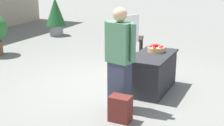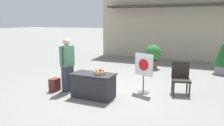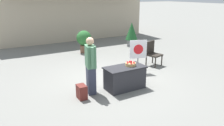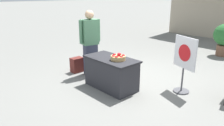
{
  "view_description": "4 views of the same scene",
  "coord_description": "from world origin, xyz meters",
  "px_view_note": "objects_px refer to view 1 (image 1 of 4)",
  "views": [
    {
      "loc": [
        -5.55,
        -2.59,
        2.33
      ],
      "look_at": [
        -0.2,
        -0.02,
        0.54
      ],
      "focal_mm": 50.0,
      "sensor_mm": 36.0,
      "label": 1
    },
    {
      "loc": [
        3.2,
        -6.36,
        2.3
      ],
      "look_at": [
        0.51,
        -0.35,
        1.03
      ],
      "focal_mm": 35.0,
      "sensor_mm": 36.0,
      "label": 2
    },
    {
      "loc": [
        -3.54,
        -6.25,
        2.97
      ],
      "look_at": [
        -0.38,
        -0.74,
        0.93
      ],
      "focal_mm": 35.0,
      "sensor_mm": 36.0,
      "label": 3
    },
    {
      "loc": [
        3.66,
        -4.03,
        2.18
      ],
      "look_at": [
        -0.07,
        -0.61,
        0.55
      ],
      "focal_mm": 35.0,
      "sensor_mm": 36.0,
      "label": 4
    }
  ],
  "objects_px": {
    "apple_basket": "(156,49)",
    "backpack": "(120,109)",
    "display_table": "(152,72)",
    "potted_plant_near_left": "(56,14)",
    "poster_board": "(129,38)",
    "person_visitor": "(120,59)",
    "patio_chair": "(129,35)"
  },
  "relations": [
    {
      "from": "person_visitor",
      "to": "potted_plant_near_left",
      "type": "height_order",
      "value": "person_visitor"
    },
    {
      "from": "apple_basket",
      "to": "backpack",
      "type": "relative_size",
      "value": 0.8
    },
    {
      "from": "apple_basket",
      "to": "potted_plant_near_left",
      "type": "distance_m",
      "value": 5.99
    },
    {
      "from": "person_visitor",
      "to": "poster_board",
      "type": "distance_m",
      "value": 2.5
    },
    {
      "from": "backpack",
      "to": "patio_chair",
      "type": "bearing_deg",
      "value": 20.77
    },
    {
      "from": "poster_board",
      "to": "person_visitor",
      "type": "bearing_deg",
      "value": -51.54
    },
    {
      "from": "backpack",
      "to": "poster_board",
      "type": "height_order",
      "value": "poster_board"
    },
    {
      "from": "backpack",
      "to": "potted_plant_near_left",
      "type": "xyz_separation_m",
      "value": [
        5.15,
        4.89,
        0.56
      ]
    },
    {
      "from": "display_table",
      "to": "backpack",
      "type": "bearing_deg",
      "value": 179.14
    },
    {
      "from": "poster_board",
      "to": "patio_chair",
      "type": "bearing_deg",
      "value": 132.09
    },
    {
      "from": "apple_basket",
      "to": "poster_board",
      "type": "relative_size",
      "value": 0.26
    },
    {
      "from": "backpack",
      "to": "apple_basket",
      "type": "bearing_deg",
      "value": -0.38
    },
    {
      "from": "apple_basket",
      "to": "patio_chair",
      "type": "xyz_separation_m",
      "value": [
        2.14,
        1.47,
        -0.23
      ]
    },
    {
      "from": "poster_board",
      "to": "patio_chair",
      "type": "xyz_separation_m",
      "value": [
        1.09,
        0.45,
        -0.15
      ]
    },
    {
      "from": "display_table",
      "to": "person_visitor",
      "type": "relative_size",
      "value": 0.75
    },
    {
      "from": "apple_basket",
      "to": "person_visitor",
      "type": "distance_m",
      "value": 1.33
    },
    {
      "from": "apple_basket",
      "to": "display_table",
      "type": "bearing_deg",
      "value": -177.2
    },
    {
      "from": "display_table",
      "to": "potted_plant_near_left",
      "type": "height_order",
      "value": "potted_plant_near_left"
    },
    {
      "from": "display_table",
      "to": "backpack",
      "type": "xyz_separation_m",
      "value": [
        -1.49,
        0.02,
        -0.16
      ]
    },
    {
      "from": "apple_basket",
      "to": "patio_chair",
      "type": "height_order",
      "value": "patio_chair"
    },
    {
      "from": "apple_basket",
      "to": "backpack",
      "type": "height_order",
      "value": "apple_basket"
    },
    {
      "from": "person_visitor",
      "to": "patio_chair",
      "type": "xyz_separation_m",
      "value": [
        3.45,
        1.26,
        -0.33
      ]
    },
    {
      "from": "apple_basket",
      "to": "potted_plant_near_left",
      "type": "relative_size",
      "value": 0.24
    },
    {
      "from": "backpack",
      "to": "potted_plant_near_left",
      "type": "height_order",
      "value": "potted_plant_near_left"
    },
    {
      "from": "apple_basket",
      "to": "poster_board",
      "type": "distance_m",
      "value": 1.47
    },
    {
      "from": "display_table",
      "to": "person_visitor",
      "type": "height_order",
      "value": "person_visitor"
    },
    {
      "from": "display_table",
      "to": "person_visitor",
      "type": "xyz_separation_m",
      "value": [
        -1.09,
        0.22,
        0.53
      ]
    },
    {
      "from": "display_table",
      "to": "patio_chair",
      "type": "bearing_deg",
      "value": 32.09
    },
    {
      "from": "backpack",
      "to": "person_visitor",
      "type": "bearing_deg",
      "value": 26.34
    },
    {
      "from": "display_table",
      "to": "patio_chair",
      "type": "xyz_separation_m",
      "value": [
        2.37,
        1.48,
        0.2
      ]
    },
    {
      "from": "person_visitor",
      "to": "display_table",
      "type": "bearing_deg",
      "value": 0.0
    },
    {
      "from": "patio_chair",
      "to": "display_table",
      "type": "bearing_deg",
      "value": -72.36
    }
  ]
}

